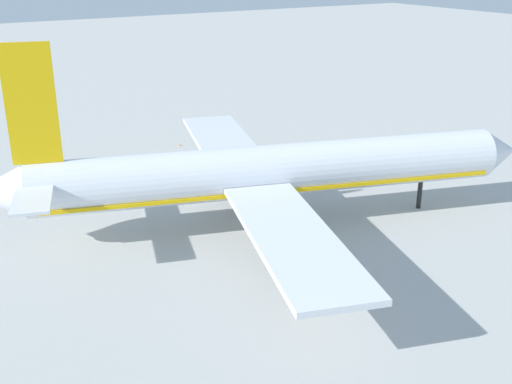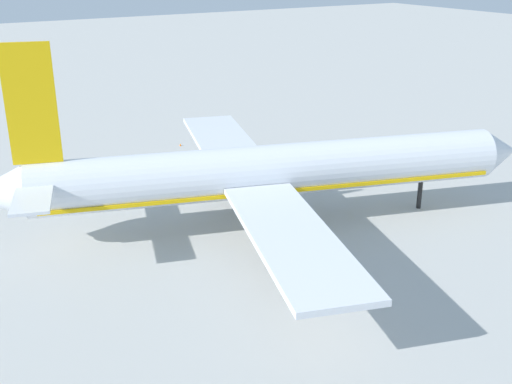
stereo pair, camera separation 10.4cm
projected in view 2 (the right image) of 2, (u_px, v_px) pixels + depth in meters
ground_plane at (273, 223)px, 89.13m from camera, size 600.00×600.00×0.00m
airliner at (265, 172)px, 85.96m from camera, size 76.94×68.85×26.47m
traffic_cone_3 at (180, 145)px, 124.37m from camera, size 0.36×0.36×0.55m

